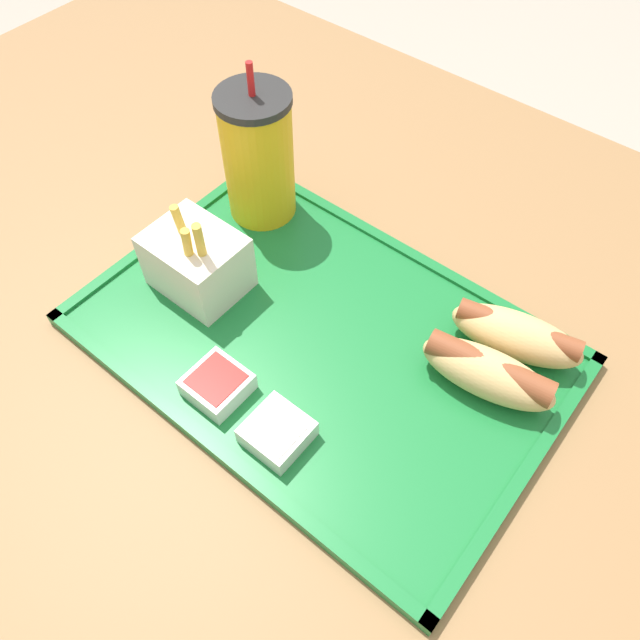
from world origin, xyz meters
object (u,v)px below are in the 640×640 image
sauce_cup_mayo (277,432)px  sauce_cup_ketchup (217,384)px  hot_dog_far (516,335)px  fries_carton (197,261)px  hot_dog_near (488,372)px  soda_cup (258,156)px

sauce_cup_mayo → sauce_cup_ketchup: same height
sauce_cup_mayo → hot_dog_far: bearing=62.1°
hot_dog_far → fries_carton: size_ratio=1.23×
sauce_cup_mayo → hot_dog_near: bearing=54.7°
hot_dog_far → sauce_cup_ketchup: bearing=-131.5°
soda_cup → hot_dog_near: soda_cup is taller
sauce_cup_mayo → fries_carton: bearing=155.2°
fries_carton → hot_dog_far: bearing=24.1°
hot_dog_near → sauce_cup_mayo: size_ratio=2.55×
fries_carton → sauce_cup_mayo: (0.18, -0.08, -0.02)m
hot_dog_near → sauce_cup_ketchup: size_ratio=2.55×
hot_dog_near → sauce_cup_ketchup: bearing=-139.8°
sauce_cup_ketchup → hot_dog_far: bearing=48.5°
hot_dog_far → hot_dog_near: bearing=-90.0°
soda_cup → sauce_cup_mayo: (0.21, -0.21, -0.06)m
fries_carton → sauce_cup_ketchup: size_ratio=2.10×
hot_dog_near → sauce_cup_mayo: (-0.11, -0.16, -0.01)m
hot_dog_far → hot_dog_near: 0.05m
hot_dog_far → sauce_cup_ketchup: 0.29m
hot_dog_near → fries_carton: size_ratio=1.21×
soda_cup → sauce_cup_mayo: bearing=-45.3°
hot_dog_near → sauce_cup_mayo: bearing=-125.3°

